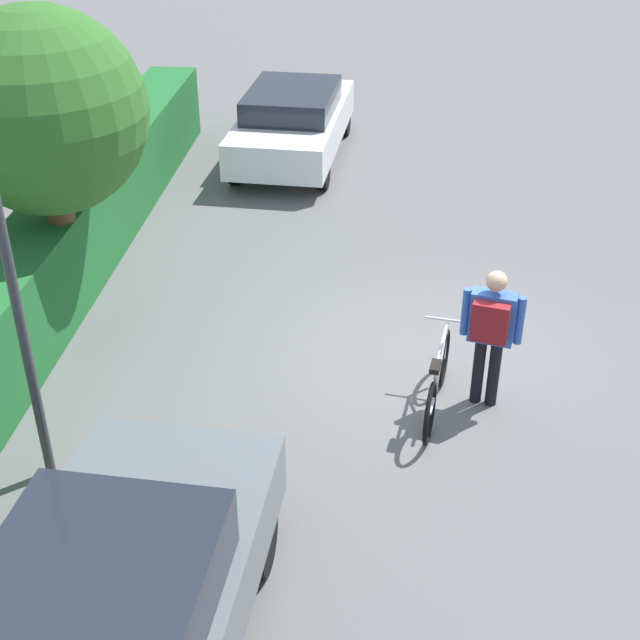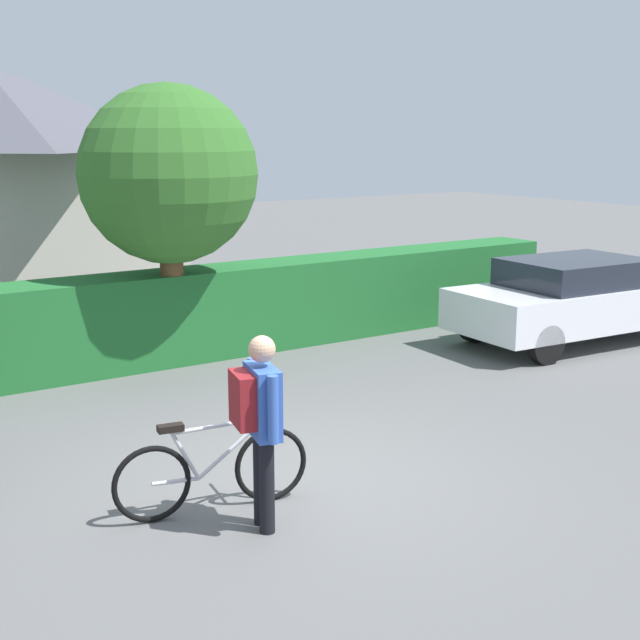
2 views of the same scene
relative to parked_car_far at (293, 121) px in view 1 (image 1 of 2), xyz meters
The scene contains 7 objects.
ground_plane 7.09m from the parked_car_far, 161.19° to the right, with size 60.00×60.00×0.00m, color #5B5B5B.
hedge_row 7.13m from the parked_car_far, 159.42° to the left, with size 15.94×0.90×1.31m, color #1F612B.
parked_car_far is the anchor object (origin of this frame).
bicycle 8.11m from the parked_car_far, 162.06° to the right, with size 1.76×0.51×0.88m.
person_rider 8.13m from the parked_car_far, 158.12° to the right, with size 0.43×0.66×1.67m.
street_lamp 9.45m from the parked_car_far, behind, with size 0.28×0.28×4.16m.
tree_kerbside 6.62m from the parked_car_far, 159.37° to the left, with size 2.46×2.46×3.94m.
Camera 1 is at (-8.99, 0.36, 5.93)m, focal length 49.16 mm.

